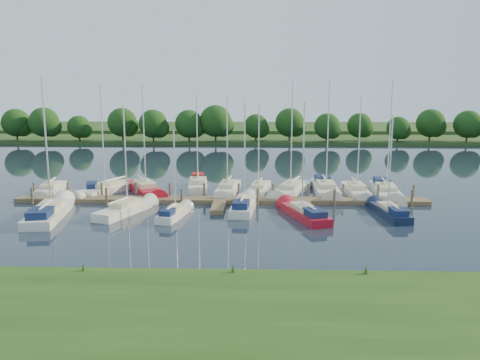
{
  "coord_description": "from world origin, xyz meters",
  "views": [
    {
      "loc": [
        3.25,
        -36.37,
        10.34
      ],
      "look_at": [
        1.89,
        8.0,
        2.2
      ],
      "focal_mm": 35.0,
      "sensor_mm": 36.0,
      "label": 1
    }
  ],
  "objects_px": {
    "sailboat_s_2": "(174,214)",
    "motorboat": "(92,191)",
    "dock": "(220,202)",
    "sailboat_n_0": "(50,191)",
    "sailboat_n_5": "(228,190)"
  },
  "relations": [
    {
      "from": "dock",
      "to": "motorboat",
      "type": "height_order",
      "value": "motorboat"
    },
    {
      "from": "dock",
      "to": "sailboat_s_2",
      "type": "bearing_deg",
      "value": -124.81
    },
    {
      "from": "dock",
      "to": "motorboat",
      "type": "bearing_deg",
      "value": 163.94
    },
    {
      "from": "sailboat_n_0",
      "to": "motorboat",
      "type": "xyz_separation_m",
      "value": [
        4.59,
        -0.22,
        0.05
      ]
    },
    {
      "from": "motorboat",
      "to": "sailboat_s_2",
      "type": "distance_m",
      "value": 13.68
    },
    {
      "from": "dock",
      "to": "sailboat_n_5",
      "type": "xyz_separation_m",
      "value": [
        0.47,
        4.95,
        0.08
      ]
    },
    {
      "from": "dock",
      "to": "sailboat_n_0",
      "type": "bearing_deg",
      "value": 167.16
    },
    {
      "from": "sailboat_s_2",
      "to": "motorboat",
      "type": "bearing_deg",
      "value": 149.31
    },
    {
      "from": "sailboat_s_2",
      "to": "sailboat_n_5",
      "type": "bearing_deg",
      "value": 79.12
    },
    {
      "from": "sailboat_n_0",
      "to": "sailboat_n_5",
      "type": "xyz_separation_m",
      "value": [
        18.84,
        0.77,
        0.01
      ]
    },
    {
      "from": "dock",
      "to": "motorboat",
      "type": "distance_m",
      "value": 14.35
    },
    {
      "from": "sailboat_n_0",
      "to": "sailboat_s_2",
      "type": "xyz_separation_m",
      "value": [
        14.82,
        -9.3,
        0.04
      ]
    },
    {
      "from": "sailboat_s_2",
      "to": "sailboat_n_0",
      "type": "bearing_deg",
      "value": 158.78
    },
    {
      "from": "sailboat_s_2",
      "to": "dock",
      "type": "bearing_deg",
      "value": 66.08
    },
    {
      "from": "sailboat_n_5",
      "to": "sailboat_s_2",
      "type": "distance_m",
      "value": 10.84
    }
  ]
}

